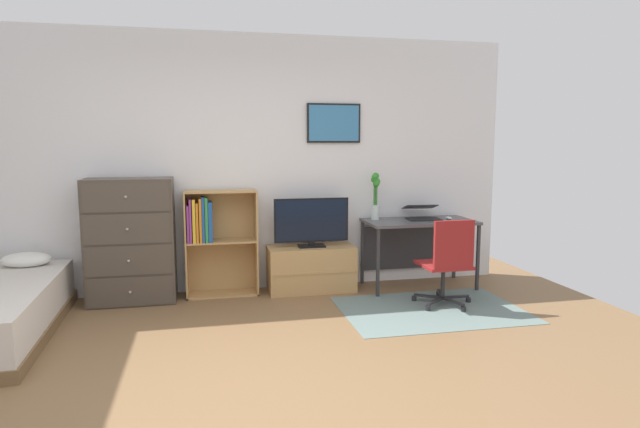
{
  "coord_description": "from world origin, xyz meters",
  "views": [
    {
      "loc": [
        -0.28,
        -3.31,
        1.58
      ],
      "look_at": [
        0.78,
        1.5,
        0.92
      ],
      "focal_mm": 30.08,
      "sensor_mm": 36.0,
      "label": 1
    }
  ],
  "objects_px": {
    "dresser": "(131,241)",
    "bookshelf": "(213,234)",
    "tv_stand": "(311,269)",
    "office_chair": "(448,261)",
    "laptop": "(422,213)",
    "computer_mouse": "(449,218)",
    "television": "(312,223)",
    "desk": "(416,231)",
    "bamboo_vase": "(375,194)"
  },
  "relations": [
    {
      "from": "bamboo_vase",
      "to": "dresser",
      "type": "bearing_deg",
      "value": -178.19
    },
    {
      "from": "office_chair",
      "to": "bamboo_vase",
      "type": "bearing_deg",
      "value": 114.54
    },
    {
      "from": "tv_stand",
      "to": "television",
      "type": "xyz_separation_m",
      "value": [
        0.0,
        -0.02,
        0.5
      ]
    },
    {
      "from": "tv_stand",
      "to": "office_chair",
      "type": "height_order",
      "value": "office_chair"
    },
    {
      "from": "office_chair",
      "to": "bookshelf",
      "type": "bearing_deg",
      "value": 156.66
    },
    {
      "from": "dresser",
      "to": "office_chair",
      "type": "xyz_separation_m",
      "value": [
        2.97,
        -0.83,
        -0.16
      ]
    },
    {
      "from": "television",
      "to": "laptop",
      "type": "xyz_separation_m",
      "value": [
        1.25,
        0.02,
        0.06
      ]
    },
    {
      "from": "dresser",
      "to": "laptop",
      "type": "relative_size",
      "value": 2.95
    },
    {
      "from": "bookshelf",
      "to": "laptop",
      "type": "height_order",
      "value": "bookshelf"
    },
    {
      "from": "tv_stand",
      "to": "bamboo_vase",
      "type": "relative_size",
      "value": 1.8
    },
    {
      "from": "desk",
      "to": "laptop",
      "type": "distance_m",
      "value": 0.21
    },
    {
      "from": "desk",
      "to": "computer_mouse",
      "type": "xyz_separation_m",
      "value": [
        0.34,
        -0.09,
        0.15
      ]
    },
    {
      "from": "television",
      "to": "computer_mouse",
      "type": "bearing_deg",
      "value": -3.46
    },
    {
      "from": "television",
      "to": "dresser",
      "type": "bearing_deg",
      "value": 179.77
    },
    {
      "from": "tv_stand",
      "to": "computer_mouse",
      "type": "relative_size",
      "value": 8.82
    },
    {
      "from": "office_chair",
      "to": "computer_mouse",
      "type": "xyz_separation_m",
      "value": [
        0.35,
        0.74,
        0.3
      ]
    },
    {
      "from": "desk",
      "to": "laptop",
      "type": "height_order",
      "value": "laptop"
    },
    {
      "from": "dresser",
      "to": "bookshelf",
      "type": "height_order",
      "value": "dresser"
    },
    {
      "from": "television",
      "to": "office_chair",
      "type": "distance_m",
      "value": 1.45
    },
    {
      "from": "tv_stand",
      "to": "laptop",
      "type": "bearing_deg",
      "value": -0.08
    },
    {
      "from": "tv_stand",
      "to": "office_chair",
      "type": "relative_size",
      "value": 1.07
    },
    {
      "from": "dresser",
      "to": "bamboo_vase",
      "type": "relative_size",
      "value": 2.41
    },
    {
      "from": "desk",
      "to": "computer_mouse",
      "type": "relative_size",
      "value": 11.33
    },
    {
      "from": "dresser",
      "to": "desk",
      "type": "relative_size",
      "value": 1.05
    },
    {
      "from": "computer_mouse",
      "to": "dresser",
      "type": "bearing_deg",
      "value": 178.3
    },
    {
      "from": "television",
      "to": "laptop",
      "type": "height_order",
      "value": "television"
    },
    {
      "from": "tv_stand",
      "to": "office_chair",
      "type": "bearing_deg",
      "value": -36.17
    },
    {
      "from": "desk",
      "to": "tv_stand",
      "type": "bearing_deg",
      "value": 178.89
    },
    {
      "from": "television",
      "to": "laptop",
      "type": "distance_m",
      "value": 1.25
    },
    {
      "from": "tv_stand",
      "to": "laptop",
      "type": "xyz_separation_m",
      "value": [
        1.25,
        -0.0,
        0.56
      ]
    },
    {
      "from": "bookshelf",
      "to": "tv_stand",
      "type": "distance_m",
      "value": 1.09
    },
    {
      "from": "bookshelf",
      "to": "office_chair",
      "type": "distance_m",
      "value": 2.37
    },
    {
      "from": "television",
      "to": "laptop",
      "type": "bearing_deg",
      "value": 0.95
    },
    {
      "from": "laptop",
      "to": "bamboo_vase",
      "type": "bearing_deg",
      "value": 177.77
    },
    {
      "from": "laptop",
      "to": "computer_mouse",
      "type": "distance_m",
      "value": 0.29
    },
    {
      "from": "television",
      "to": "office_chair",
      "type": "height_order",
      "value": "television"
    },
    {
      "from": "dresser",
      "to": "bookshelf",
      "type": "bearing_deg",
      "value": 5.14
    },
    {
      "from": "television",
      "to": "desk",
      "type": "distance_m",
      "value": 1.19
    },
    {
      "from": "bookshelf",
      "to": "office_chair",
      "type": "height_order",
      "value": "bookshelf"
    },
    {
      "from": "television",
      "to": "desk",
      "type": "relative_size",
      "value": 0.67
    },
    {
      "from": "laptop",
      "to": "computer_mouse",
      "type": "xyz_separation_m",
      "value": [
        0.27,
        -0.11,
        -0.05
      ]
    },
    {
      "from": "bookshelf",
      "to": "bamboo_vase",
      "type": "height_order",
      "value": "bamboo_vase"
    },
    {
      "from": "dresser",
      "to": "tv_stand",
      "type": "xyz_separation_m",
      "value": [
        1.81,
        0.02,
        -0.38
      ]
    },
    {
      "from": "desk",
      "to": "laptop",
      "type": "bearing_deg",
      "value": 17.12
    },
    {
      "from": "television",
      "to": "laptop",
      "type": "relative_size",
      "value": 1.9
    },
    {
      "from": "tv_stand",
      "to": "laptop",
      "type": "relative_size",
      "value": 2.2
    },
    {
      "from": "dresser",
      "to": "bamboo_vase",
      "type": "distance_m",
      "value": 2.58
    },
    {
      "from": "tv_stand",
      "to": "television",
      "type": "height_order",
      "value": "television"
    },
    {
      "from": "tv_stand",
      "to": "laptop",
      "type": "height_order",
      "value": "laptop"
    },
    {
      "from": "office_chair",
      "to": "television",
      "type": "bearing_deg",
      "value": 143.79
    }
  ]
}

